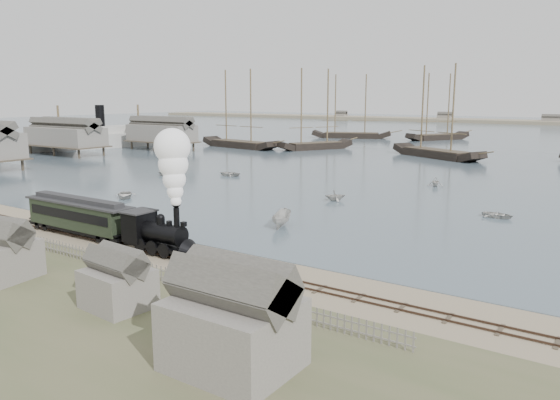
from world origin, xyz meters
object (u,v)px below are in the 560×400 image
Objects in this scene: steamship at (101,126)px; locomotive at (169,201)px; passenger_coach at (79,215)px; beached_dinghy at (136,236)px.

locomotive is at bearing -106.88° from steamship.
steamship reaches higher than passenger_coach.
locomotive is 2.41× the size of beached_dinghy.
beached_dinghy is at bearing 16.10° from passenger_coach.
beached_dinghy is 98.54m from steamship.
locomotive is 0.77× the size of passenger_coach.
steamship is (-79.31, 58.27, 5.06)m from beached_dinghy.
locomotive reaches higher than beached_dinghy.
locomotive is at bearing -100.77° from beached_dinghy.
beached_dinghy is at bearing -108.14° from steamship.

